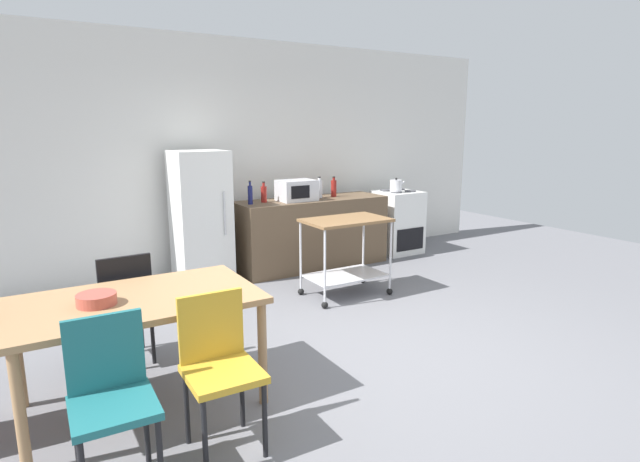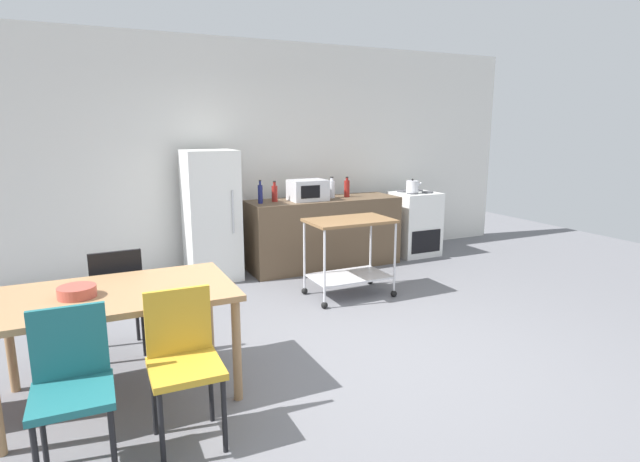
# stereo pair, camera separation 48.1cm
# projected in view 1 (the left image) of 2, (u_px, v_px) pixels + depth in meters

# --- Properties ---
(ground_plane) EXTENTS (12.00, 12.00, 0.00)m
(ground_plane) POSITION_uv_depth(u_px,v_px,m) (378.00, 356.00, 4.08)
(ground_plane) COLOR slate
(back_wall) EXTENTS (8.40, 0.12, 2.90)m
(back_wall) POSITION_uv_depth(u_px,v_px,m) (228.00, 156.00, 6.46)
(back_wall) COLOR silver
(back_wall) RESTS_ON ground_plane
(kitchen_counter) EXTENTS (2.00, 0.64, 0.90)m
(kitchen_counter) POSITION_uv_depth(u_px,v_px,m) (312.00, 233.00, 6.62)
(kitchen_counter) COLOR brown
(kitchen_counter) RESTS_ON ground_plane
(dining_table) EXTENTS (1.50, 0.90, 0.75)m
(dining_table) POSITION_uv_depth(u_px,v_px,m) (137.00, 309.00, 3.23)
(dining_table) COLOR #A37A51
(dining_table) RESTS_ON ground_plane
(chair_teal) EXTENTS (0.41, 0.41, 0.89)m
(chair_teal) POSITION_uv_depth(u_px,v_px,m) (111.00, 393.00, 2.51)
(chair_teal) COLOR #1E666B
(chair_teal) RESTS_ON ground_plane
(chair_mustard) EXTENTS (0.41, 0.41, 0.89)m
(chair_mustard) POSITION_uv_depth(u_px,v_px,m) (219.00, 361.00, 2.85)
(chair_mustard) COLOR gold
(chair_mustard) RESTS_ON ground_plane
(chair_black) EXTENTS (0.42, 0.42, 0.89)m
(chair_black) POSITION_uv_depth(u_px,v_px,m) (124.00, 300.00, 3.84)
(chair_black) COLOR black
(chair_black) RESTS_ON ground_plane
(stove_oven) EXTENTS (0.60, 0.61, 0.92)m
(stove_oven) POSITION_uv_depth(u_px,v_px,m) (397.00, 222.00, 7.37)
(stove_oven) COLOR white
(stove_oven) RESTS_ON ground_plane
(refrigerator) EXTENTS (0.60, 0.63, 1.55)m
(refrigerator) POSITION_uv_depth(u_px,v_px,m) (201.00, 217.00, 5.90)
(refrigerator) COLOR white
(refrigerator) RESTS_ON ground_plane
(kitchen_cart) EXTENTS (0.91, 0.57, 0.85)m
(kitchen_cart) POSITION_uv_depth(u_px,v_px,m) (346.00, 244.00, 5.45)
(kitchen_cart) COLOR brown
(kitchen_cart) RESTS_ON ground_plane
(bottle_sesame_oil) EXTENTS (0.06, 0.06, 0.28)m
(bottle_sesame_oil) POSITION_uv_depth(u_px,v_px,m) (250.00, 194.00, 6.04)
(bottle_sesame_oil) COLOR navy
(bottle_sesame_oil) RESTS_ON kitchen_counter
(bottle_hot_sauce) EXTENTS (0.07, 0.07, 0.26)m
(bottle_hot_sauce) POSITION_uv_depth(u_px,v_px,m) (264.00, 194.00, 6.21)
(bottle_hot_sauce) COLOR maroon
(bottle_hot_sauce) RESTS_ON kitchen_counter
(microwave) EXTENTS (0.46, 0.35, 0.26)m
(microwave) POSITION_uv_depth(u_px,v_px,m) (297.00, 190.00, 6.34)
(microwave) COLOR silver
(microwave) RESTS_ON kitchen_counter
(bottle_soy_sauce) EXTENTS (0.08, 0.08, 0.28)m
(bottle_soy_sauce) POSITION_uv_depth(u_px,v_px,m) (319.00, 189.00, 6.60)
(bottle_soy_sauce) COLOR silver
(bottle_soy_sauce) RESTS_ON kitchen_counter
(bottle_olive_oil) EXTENTS (0.07, 0.07, 0.27)m
(bottle_olive_oil) POSITION_uv_depth(u_px,v_px,m) (334.00, 188.00, 6.71)
(bottle_olive_oil) COLOR maroon
(bottle_olive_oil) RESTS_ON kitchen_counter
(fruit_bowl) EXTENTS (0.23, 0.23, 0.07)m
(fruit_bowl) POSITION_uv_depth(u_px,v_px,m) (97.00, 299.00, 3.07)
(fruit_bowl) COLOR #B24C3F
(fruit_bowl) RESTS_ON dining_table
(kettle) EXTENTS (0.24, 0.17, 0.19)m
(kettle) POSITION_uv_depth(u_px,v_px,m) (396.00, 186.00, 7.11)
(kettle) COLOR silver
(kettle) RESTS_ON stove_oven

